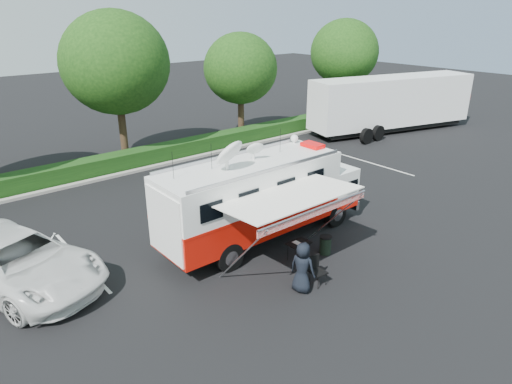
% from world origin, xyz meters
% --- Properties ---
extents(ground_plane, '(120.00, 120.00, 0.00)m').
position_xyz_m(ground_plane, '(0.00, 0.00, 0.00)').
color(ground_plane, black).
rests_on(ground_plane, ground).
extents(back_border, '(60.00, 6.14, 8.87)m').
position_xyz_m(back_border, '(1.14, 12.90, 5.00)').
color(back_border, '#9E998E').
rests_on(back_border, ground_plane).
extents(stall_lines, '(24.12, 5.50, 0.01)m').
position_xyz_m(stall_lines, '(-0.50, 3.00, 0.00)').
color(stall_lines, silver).
rests_on(stall_lines, ground_plane).
extents(command_truck, '(9.06, 2.49, 4.35)m').
position_xyz_m(command_truck, '(-0.08, -0.00, 1.86)').
color(command_truck, black).
rests_on(command_truck, ground_plane).
extents(awning, '(4.95, 2.56, 2.99)m').
position_xyz_m(awning, '(-0.89, -2.59, 2.80)').
color(awning, white).
rests_on(awning, ground_plane).
extents(white_suv, '(5.24, 7.34, 1.86)m').
position_xyz_m(white_suv, '(-8.65, 2.71, 0.00)').
color(white_suv, silver).
rests_on(white_suv, ground_plane).
extents(person, '(0.82, 1.01, 1.79)m').
position_xyz_m(person, '(-1.49, -3.68, 0.00)').
color(person, black).
rests_on(person, ground_plane).
extents(folding_table, '(0.86, 0.61, 0.73)m').
position_xyz_m(folding_table, '(-0.14, -2.16, 0.68)').
color(folding_table, black).
rests_on(folding_table, ground_plane).
extents(folding_chair, '(0.54, 0.56, 1.04)m').
position_xyz_m(folding_chair, '(-0.80, -3.66, 0.62)').
color(folding_chair, black).
rests_on(folding_chair, ground_plane).
extents(trash_bin, '(0.48, 0.48, 0.73)m').
position_xyz_m(trash_bin, '(1.00, -2.48, 0.37)').
color(trash_bin, black).
rests_on(trash_bin, ground_plane).
extents(semi_trailer, '(13.54, 6.15, 4.09)m').
position_xyz_m(semi_trailer, '(19.14, 7.37, 2.16)').
color(semi_trailer, white).
rests_on(semi_trailer, ground_plane).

